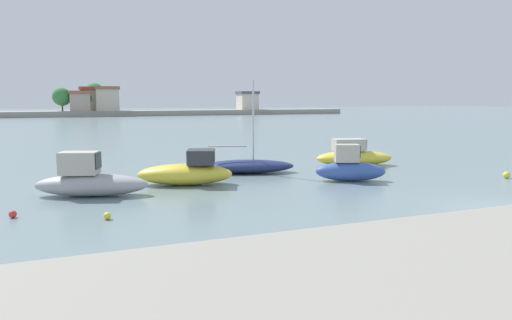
% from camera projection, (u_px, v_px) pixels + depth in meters
% --- Properties ---
extents(ground_plane, '(400.00, 400.00, 0.00)m').
position_uv_depth(ground_plane, '(503.00, 212.00, 16.15)').
color(ground_plane, slate).
extents(moored_boat_0, '(4.91, 2.81, 1.88)m').
position_uv_depth(moored_boat_0, '(90.00, 181.00, 18.79)').
color(moored_boat_0, '#9E9EA3').
rests_on(moored_boat_0, ground).
extents(moored_boat_1, '(4.77, 2.95, 1.68)m').
position_uv_depth(moored_boat_1, '(187.00, 172.00, 21.26)').
color(moored_boat_1, yellow).
rests_on(moored_boat_1, ground).
extents(moored_boat_2, '(5.51, 3.17, 5.06)m').
position_uv_depth(moored_boat_2, '(247.00, 166.00, 24.71)').
color(moored_boat_2, navy).
rests_on(moored_boat_2, ground).
extents(moored_boat_3, '(3.60, 2.26, 1.84)m').
position_uv_depth(moored_boat_3, '(350.00, 168.00, 22.23)').
color(moored_boat_3, '#3856A8').
rests_on(moored_boat_3, ground).
extents(moored_boat_4, '(5.05, 2.96, 1.65)m').
position_uv_depth(moored_boat_4, '(353.00, 156.00, 27.36)').
color(moored_boat_4, yellow).
rests_on(moored_boat_4, ground).
extents(mooring_buoy_0, '(0.25, 0.25, 0.25)m').
position_uv_depth(mooring_buoy_0, '(107.00, 216.00, 15.15)').
color(mooring_buoy_0, yellow).
rests_on(mooring_buoy_0, ground).
extents(mooring_buoy_2, '(0.26, 0.26, 0.26)m').
position_uv_depth(mooring_buoy_2, '(13.00, 214.00, 15.37)').
color(mooring_buoy_2, red).
rests_on(mooring_buoy_2, ground).
extents(mooring_buoy_4, '(0.35, 0.35, 0.35)m').
position_uv_depth(mooring_buoy_4, '(507.00, 175.00, 23.08)').
color(mooring_buoy_4, yellow).
rests_on(mooring_buoy_4, ground).
extents(distant_shoreline, '(109.13, 9.59, 7.98)m').
position_uv_depth(distant_shoreline, '(123.00, 107.00, 109.95)').
color(distant_shoreline, gray).
rests_on(distant_shoreline, ground).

